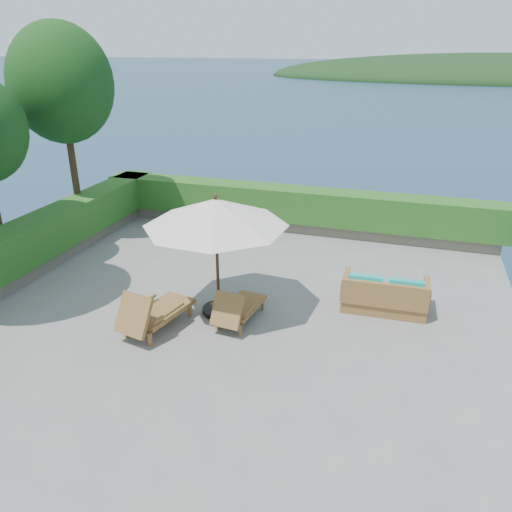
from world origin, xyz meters
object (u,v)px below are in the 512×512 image
(wicker_loveseat, at_px, (384,296))
(side_table, at_px, (225,305))
(lounge_left, at_px, (153,312))
(lounge_right, at_px, (238,308))
(patio_umbrella, at_px, (216,214))

(wicker_loveseat, bearing_deg, side_table, -156.23)
(lounge_left, xyz_separation_m, lounge_right, (1.53, 0.79, -0.06))
(patio_umbrella, distance_m, wicker_loveseat, 4.09)
(lounge_left, distance_m, side_table, 1.48)
(lounge_right, xyz_separation_m, wicker_loveseat, (2.87, 1.47, -0.01))
(lounge_right, bearing_deg, lounge_left, -146.42)
(lounge_left, height_order, lounge_right, lounge_left)
(patio_umbrella, height_order, lounge_left, patio_umbrella)
(side_table, bearing_deg, wicker_loveseat, 25.47)
(patio_umbrella, height_order, wicker_loveseat, patio_umbrella)
(lounge_right, height_order, side_table, lounge_right)
(patio_umbrella, distance_m, side_table, 1.93)
(lounge_left, height_order, wicker_loveseat, lounge_left)
(lounge_left, distance_m, wicker_loveseat, 4.96)
(lounge_right, bearing_deg, patio_umbrella, 157.35)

